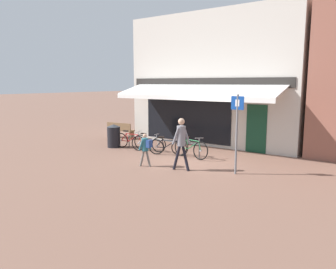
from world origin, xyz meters
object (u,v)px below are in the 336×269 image
bicycle_red (131,141)px  parking_sign (237,126)px  bicycle_black (167,147)px  litter_bin (114,136)px  pedestrian_adult (181,138)px  bicycle_green (191,148)px  park_bench (120,130)px  pedestrian_child (146,146)px  bicycle_silver (148,143)px

bicycle_red → parking_sign: 5.94m
bicycle_black → litter_bin: size_ratio=1.45×
bicycle_red → pedestrian_adult: (3.95, -1.78, 0.76)m
bicycle_green → park_bench: (-5.63, 1.77, 0.07)m
pedestrian_child → park_bench: size_ratio=0.75×
pedestrian_child → bicycle_silver: bearing=-54.1°
bicycle_black → bicycle_green: (1.05, 0.17, 0.04)m
pedestrian_child → litter_bin: (-3.54, 1.92, -0.21)m
parking_sign → park_bench: 8.71m
pedestrian_adult → litter_bin: pedestrian_adult is taller
bicycle_red → pedestrian_adult: pedestrian_adult is taller
bicycle_silver → parking_sign: (4.67, -1.13, 1.25)m
bicycle_silver → litter_bin: bearing=170.9°
pedestrian_adult → parking_sign: bearing=-155.1°
bicycle_green → pedestrian_adult: (0.74, -1.83, 0.75)m
bicycle_green → park_bench: bicycle_green is taller
park_bench → bicycle_black: bearing=-28.7°
bicycle_red → bicycle_green: bearing=-6.7°
parking_sign → bicycle_black: bearing=164.1°
bicycle_silver → bicycle_green: 2.18m
pedestrian_adult → litter_bin: size_ratio=1.68×
bicycle_silver → bicycle_black: 1.15m
bicycle_black → bicycle_red: bearing=154.2°
bicycle_silver → bicycle_green: bicycle_green is taller
pedestrian_adult → parking_sign: parking_sign is taller
bicycle_black → pedestrian_child: (0.45, -1.98, 0.40)m
park_bench → bicycle_red: bearing=-42.7°
bicycle_silver → parking_sign: parking_sign is taller
bicycle_green → park_bench: bearing=171.2°
bicycle_black → pedestrian_child: size_ratio=1.29×
pedestrian_adult → parking_sign: 1.93m
bicycle_red → bicycle_black: 2.17m
parking_sign → bicycle_silver: bearing=166.3°
bicycle_black → pedestrian_adult: size_ratio=0.86×
bicycle_silver → parking_sign: size_ratio=0.61×
pedestrian_child → litter_bin: size_ratio=1.12×
bicycle_black → litter_bin: 3.10m
pedestrian_adult → bicycle_silver: bearing=-27.3°
bicycle_black → parking_sign: (3.53, -1.00, 1.25)m
litter_bin → park_bench: bearing=126.9°
pedestrian_adult → park_bench: pedestrian_adult is taller
park_bench → parking_sign: bearing=-25.7°
bicycle_red → pedestrian_adult: bearing=-31.8°
parking_sign → park_bench: (-8.11, 2.94, -1.15)m
pedestrian_adult → litter_bin: (-4.87, 1.60, -0.59)m
bicycle_red → bicycle_silver: 1.03m
litter_bin → park_bench: size_ratio=0.67×
bicycle_green → litter_bin: bearing=-168.2°
bicycle_red → litter_bin: size_ratio=1.63×
parking_sign → pedestrian_child: bearing=-162.4°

